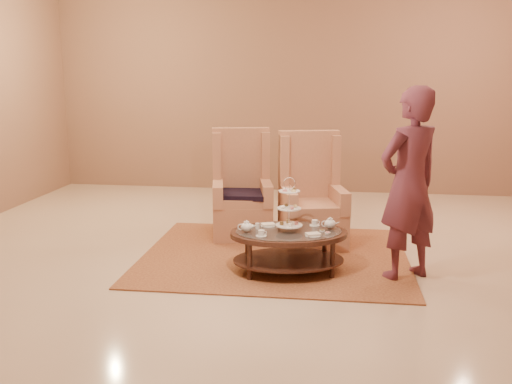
# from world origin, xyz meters

# --- Properties ---
(ground) EXTENTS (8.00, 8.00, 0.00)m
(ground) POSITION_xyz_m (0.00, 0.00, 0.00)
(ground) COLOR beige
(ground) RESTS_ON ground
(ceiling) EXTENTS (8.00, 8.00, 0.02)m
(ceiling) POSITION_xyz_m (0.00, 0.00, 0.00)
(ceiling) COLOR white
(ceiling) RESTS_ON ground
(wall_back) EXTENTS (8.00, 0.04, 3.50)m
(wall_back) POSITION_xyz_m (0.00, 4.00, 1.75)
(wall_back) COLOR #8D644D
(wall_back) RESTS_ON ground
(rug) EXTENTS (2.85, 2.39, 0.02)m
(rug) POSITION_xyz_m (0.05, 0.45, 0.01)
(rug) COLOR #A66A3B
(rug) RESTS_ON ground
(tea_table) EXTENTS (1.29, 1.01, 0.97)m
(tea_table) POSITION_xyz_m (0.24, -0.04, 0.35)
(tea_table) COLOR black
(tea_table) RESTS_ON ground
(armchair_left) EXTENTS (0.83, 0.85, 1.29)m
(armchair_left) POSITION_xyz_m (-0.44, 1.25, 0.44)
(armchair_left) COLOR tan
(armchair_left) RESTS_ON ground
(armchair_right) EXTENTS (0.85, 0.87, 1.29)m
(armchair_right) POSITION_xyz_m (0.41, 0.99, 0.43)
(armchair_right) COLOR tan
(armchair_right) RESTS_ON ground
(person) EXTENTS (0.80, 0.75, 1.84)m
(person) POSITION_xyz_m (1.37, -0.01, 0.92)
(person) COLOR #5C2734
(person) RESTS_ON ground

